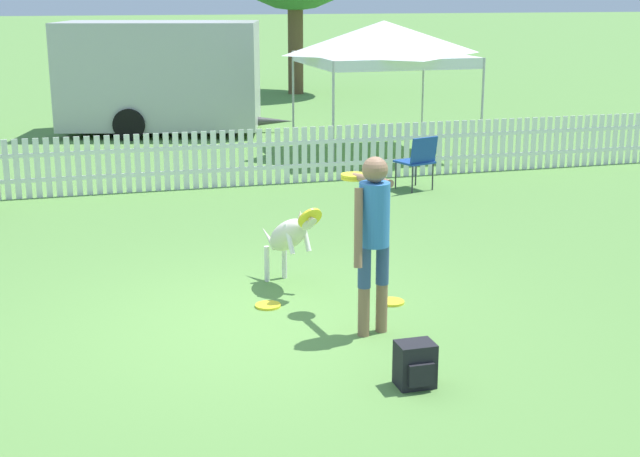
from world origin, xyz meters
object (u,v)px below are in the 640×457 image
object	(u,v)px
frisbee_near_dog	(268,305)
frisbee_near_handler	(392,302)
canopy_tent_secondary	(384,43)
handler_person	(373,224)
leaping_dog	(290,235)
folding_chair_green_right	(419,158)
backpack_on_grass	(415,365)
equipment_trailer	(161,75)

from	to	relation	value
frisbee_near_dog	frisbee_near_handler	bearing A→B (deg)	-10.94
frisbee_near_handler	canopy_tent_secondary	world-z (taller)	canopy_tent_secondary
handler_person	canopy_tent_secondary	xyz separation A→B (m)	(3.34, 9.00, 1.09)
leaping_dog	frisbee_near_handler	distance (m)	1.30
frisbee_near_handler	canopy_tent_secondary	bearing A→B (deg)	70.94
handler_person	leaping_dog	world-z (taller)	handler_person
frisbee_near_dog	canopy_tent_secondary	bearing A→B (deg)	63.02
folding_chair_green_right	canopy_tent_secondary	world-z (taller)	canopy_tent_secondary
leaping_dog	handler_person	bearing A→B (deg)	90.33
frisbee_near_handler	folding_chair_green_right	size ratio (longest dim) A/B	0.30
frisbee_near_handler	canopy_tent_secondary	size ratio (longest dim) A/B	0.09
frisbee_near_dog	folding_chair_green_right	distance (m)	5.86
backpack_on_grass	frisbee_near_dog	bearing A→B (deg)	108.74
handler_person	canopy_tent_secondary	world-z (taller)	canopy_tent_secondary
handler_person	folding_chair_green_right	distance (m)	6.25
frisbee_near_handler	frisbee_near_dog	size ratio (longest dim) A/B	1.00
handler_person	leaping_dog	size ratio (longest dim) A/B	1.45
canopy_tent_secondary	equipment_trailer	distance (m)	5.49
frisbee_near_handler	folding_chair_green_right	bearing A→B (deg)	65.24
frisbee_near_handler	equipment_trailer	distance (m)	12.23
handler_person	backpack_on_grass	xyz separation A→B (m)	(-0.04, -1.21, -0.86)
equipment_trailer	canopy_tent_secondary	bearing A→B (deg)	-29.57
canopy_tent_secondary	handler_person	bearing A→B (deg)	-110.33
leaping_dog	frisbee_near_handler	xyz separation A→B (m)	(0.88, -0.77, -0.57)
handler_person	backpack_on_grass	bearing A→B (deg)	-107.55
handler_person	folding_chair_green_right	size ratio (longest dim) A/B	1.90
leaping_dog	frisbee_near_handler	world-z (taller)	leaping_dog
canopy_tent_secondary	frisbee_near_handler	bearing A→B (deg)	-109.06
folding_chair_green_right	leaping_dog	bearing A→B (deg)	34.88
leaping_dog	canopy_tent_secondary	bearing A→B (deg)	-131.85
frisbee_near_handler	backpack_on_grass	size ratio (longest dim) A/B	0.71
leaping_dog	canopy_tent_secondary	world-z (taller)	canopy_tent_secondary
leaping_dog	canopy_tent_secondary	distance (m)	8.56
backpack_on_grass	folding_chair_green_right	xyz separation A→B (m)	(2.77, 6.81, 0.34)
handler_person	frisbee_near_handler	bearing A→B (deg)	40.81
frisbee_near_dog	folding_chair_green_right	world-z (taller)	folding_chair_green_right
leaping_dog	frisbee_near_dog	size ratio (longest dim) A/B	4.42
frisbee_near_dog	canopy_tent_secondary	distance (m)	9.30
frisbee_near_handler	backpack_on_grass	xyz separation A→B (m)	(-0.51, -1.91, 0.17)
leaping_dog	canopy_tent_secondary	size ratio (longest dim) A/B	0.39
equipment_trailer	folding_chair_green_right	bearing A→B (deg)	-50.65
frisbee_near_dog	folding_chair_green_right	size ratio (longest dim) A/B	0.30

